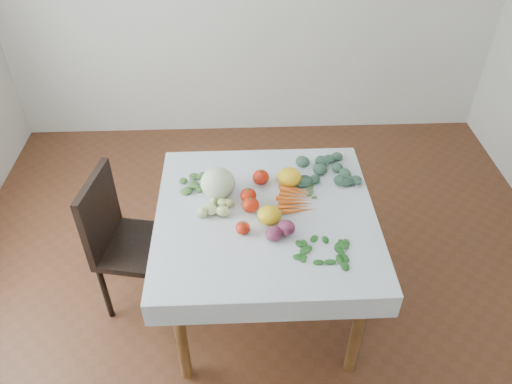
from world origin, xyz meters
TOP-DOWN VIEW (x-y plane):
  - ground at (0.00, 0.00)m, footprint 4.00×4.00m
  - table at (0.00, 0.00)m, footprint 1.00×1.00m
  - tablecloth at (0.00, 0.00)m, footprint 1.12×1.12m
  - chair at (-0.79, 0.12)m, footprint 0.47×0.47m
  - cabbage at (-0.24, 0.15)m, footprint 0.23×0.23m
  - tomato_a at (-0.09, 0.10)m, footprint 0.11×0.11m
  - tomato_b at (-0.01, 0.25)m, footprint 0.10×0.10m
  - tomato_c at (-0.12, -0.14)m, footprint 0.09×0.09m
  - tomato_d at (-0.08, 0.02)m, footprint 0.09×0.09m
  - heirloom_back at (0.14, 0.24)m, footprint 0.14×0.14m
  - heirloom_front at (0.01, -0.06)m, footprint 0.13×0.13m
  - onion_a at (0.09, -0.15)m, footprint 0.09×0.09m
  - onion_b at (0.03, -0.19)m, footprint 0.11×0.11m
  - tomatillo_cluster at (-0.25, 0.03)m, footprint 0.14×0.14m
  - carrot_bunch at (0.16, 0.09)m, footprint 0.18×0.25m
  - kale_bunch at (0.35, 0.32)m, footprint 0.32×0.30m
  - basil_bunch at (0.26, -0.29)m, footprint 0.23×0.21m
  - dill_bunch at (-0.35, 0.24)m, footprint 0.22×0.18m

SIDE VIEW (x-z plane):
  - ground at x=0.00m, z-range 0.00..0.00m
  - chair at x=-0.79m, z-range 0.07..0.96m
  - table at x=0.00m, z-range 0.28..1.03m
  - tablecloth at x=0.00m, z-range 0.75..0.76m
  - basil_bunch at x=0.26m, z-range 0.76..0.77m
  - dill_bunch at x=-0.35m, z-range 0.76..0.78m
  - carrot_bunch at x=0.16m, z-range 0.76..0.78m
  - kale_bunch at x=0.35m, z-range 0.76..0.80m
  - tomatillo_cluster at x=-0.25m, z-range 0.76..0.80m
  - tomato_c at x=-0.12m, z-range 0.76..0.82m
  - onion_b at x=0.03m, z-range 0.76..0.83m
  - onion_a at x=0.09m, z-range 0.76..0.83m
  - tomato_a at x=-0.09m, z-range 0.76..0.83m
  - tomato_d at x=-0.08m, z-range 0.76..0.83m
  - tomato_b at x=-0.01m, z-range 0.76..0.84m
  - heirloom_front at x=0.01m, z-range 0.76..0.84m
  - heirloom_back at x=0.14m, z-range 0.76..0.85m
  - cabbage at x=-0.24m, z-range 0.76..0.92m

